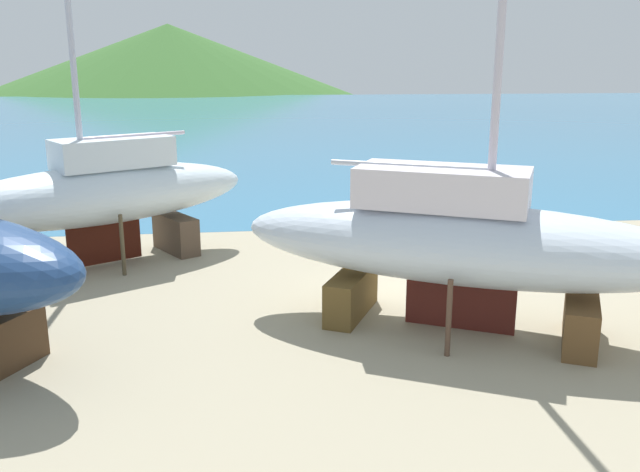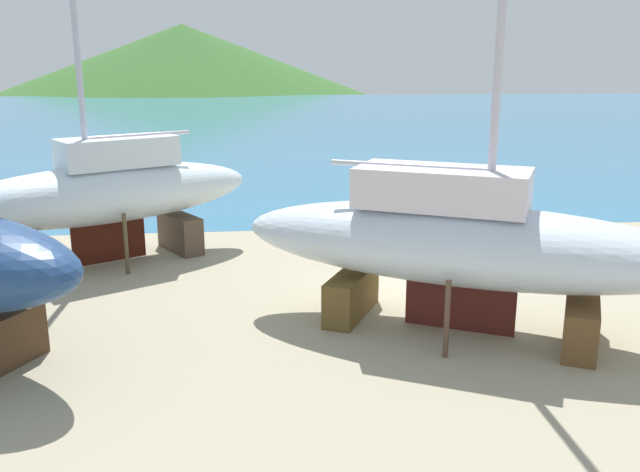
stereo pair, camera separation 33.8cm
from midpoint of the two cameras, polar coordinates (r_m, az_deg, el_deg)
The scene contains 5 objects.
ground_plane at distance 14.04m, azimuth 11.43°, elevation -11.60°, with size 49.74×49.74×0.00m, color tan.
sea_water at distance 76.34m, azimuth -2.56°, elevation 9.93°, with size 166.84×103.06×0.01m, color teal.
headland_hill at distance 157.40m, azimuth -11.27°, elevation 12.04°, with size 150.24×150.24×27.96m, color #356329.
sailboat_mid_port at distance 15.74m, azimuth 12.41°, elevation -0.35°, with size 10.82×7.40×17.87m.
sailboat_large_starboard at distance 21.59m, azimuth -17.12°, elevation 3.54°, with size 9.51×7.20×14.92m.
Camera 2 is at (-3.72, -16.76, 6.12)m, focal length 37.98 mm.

